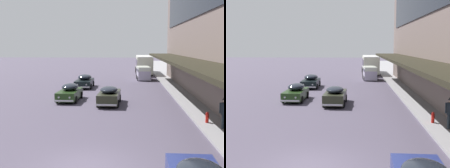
{
  "view_description": "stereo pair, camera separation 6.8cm",
  "coord_description": "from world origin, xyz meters",
  "views": [
    {
      "loc": [
        1.75,
        -12.32,
        4.99
      ],
      "look_at": [
        0.29,
        13.88,
        1.77
      ],
      "focal_mm": 50.0,
      "sensor_mm": 36.0,
      "label": 1
    },
    {
      "loc": [
        1.82,
        -12.31,
        4.99
      ],
      "look_at": [
        0.29,
        13.88,
        1.77
      ],
      "focal_mm": 50.0,
      "sensor_mm": 36.0,
      "label": 2
    }
  ],
  "objects": [
    {
      "name": "sedan_second_near",
      "position": [
        0.05,
        13.97,
        0.78
      ],
      "size": [
        1.93,
        4.72,
        1.58
      ],
      "color": "#2D2F20",
      "rests_on": "ground"
    },
    {
      "name": "sedan_second_mid",
      "position": [
        -3.69,
        15.7,
        0.77
      ],
      "size": [
        1.9,
        4.65,
        1.56
      ],
      "color": "#213A17",
      "rests_on": "ground"
    },
    {
      "name": "fire_hydrant",
      "position": [
        6.7,
        7.31,
        0.49
      ],
      "size": [
        0.2,
        0.4,
        0.7
      ],
      "color": "red",
      "rests_on": "sidewalk_kerb"
    },
    {
      "name": "vw_van",
      "position": [
        3.82,
        33.78,
        1.1
      ],
      "size": [
        2.04,
        4.62,
        1.96
      ],
      "color": "#BAB3CC",
      "rests_on": "ground"
    },
    {
      "name": "sedan_far_back",
      "position": [
        -3.6,
        24.68,
        0.77
      ],
      "size": [
        2.01,
        4.87,
        1.57
      ],
      "color": "black",
      "rests_on": "ground"
    },
    {
      "name": "ground",
      "position": [
        0.0,
        0.0,
        0.0
      ],
      "size": [
        240.0,
        240.0,
        0.0
      ],
      "primitive_type": "plane",
      "color": "#50485A"
    },
    {
      "name": "transit_bus_kerbside_front",
      "position": [
        4.31,
        43.13,
        1.85
      ],
      "size": [
        2.82,
        11.01,
        3.22
      ],
      "color": "beige",
      "rests_on": "ground"
    }
  ]
}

